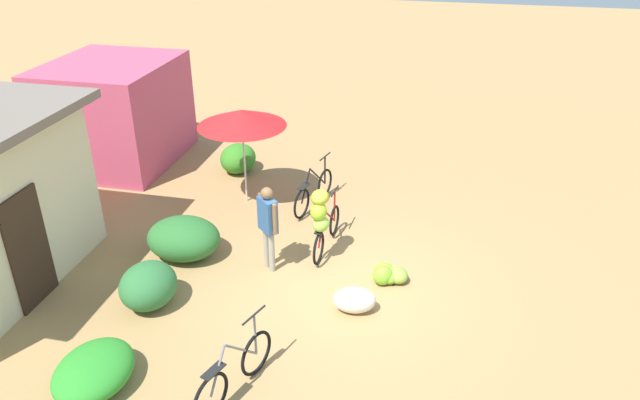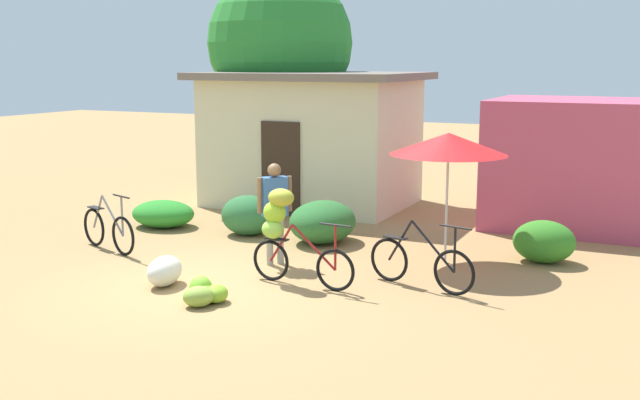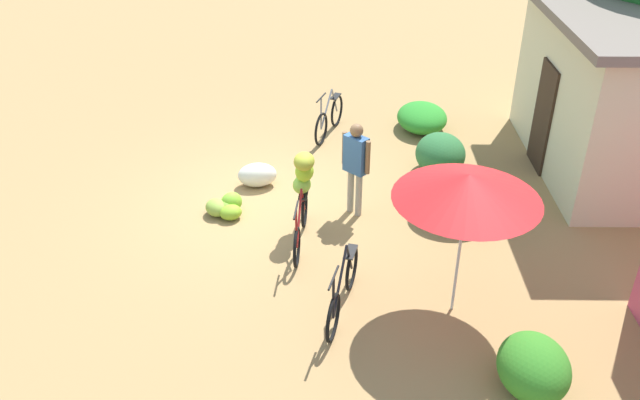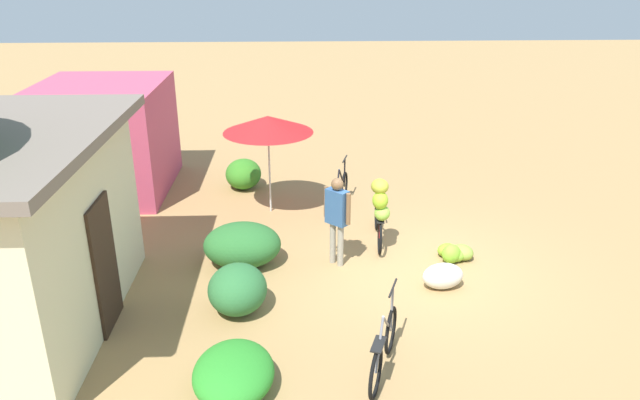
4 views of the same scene
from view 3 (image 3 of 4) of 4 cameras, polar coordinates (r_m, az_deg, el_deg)
name	(u,v)px [view 3 (image 3 of 4)]	position (r m, az deg, el deg)	size (l,w,h in m)	color
ground_plane	(271,204)	(11.66, -4.16, -0.33)	(60.00, 60.00, 0.00)	#A17D4C
building_low	(632,91)	(13.45, 25.08, 8.39)	(4.81, 3.51, 3.00)	beige
hedge_bush_front_left	(422,118)	(14.37, 8.68, 6.96)	(1.30, 1.05, 0.53)	#2B8928
hedge_bush_front_right	(440,154)	(12.66, 10.22, 3.89)	(1.04, 0.92, 0.76)	#2D6A35
hedge_bush_mid	(456,196)	(11.35, 11.54, 0.34)	(1.17, 1.39, 0.76)	#2A672D
hedge_bush_by_door	(534,367)	(8.46, 17.73, -13.42)	(1.00, 0.84, 0.70)	#348124
market_umbrella	(468,187)	(8.46, 12.48, 1.11)	(1.88, 1.88, 2.13)	beige
bicycle_leftmost	(329,118)	(13.92, 0.78, 6.97)	(1.57, 0.60, 1.03)	black
bicycle_near_pile	(303,188)	(10.44, -1.49, 1.02)	(1.71, 0.40, 1.41)	black
bicycle_center_loaded	(343,290)	(9.13, 1.95, -7.65)	(1.71, 0.48, 1.00)	black
banana_pile_on_ground	(226,207)	(11.39, -8.03, -0.57)	(0.70, 0.75, 0.35)	#7CB232
produce_sack	(257,175)	(12.13, -5.36, 2.14)	(0.70, 0.44, 0.44)	silver
person_vendor	(356,160)	(10.90, 3.06, 3.41)	(0.42, 0.45, 1.65)	gray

